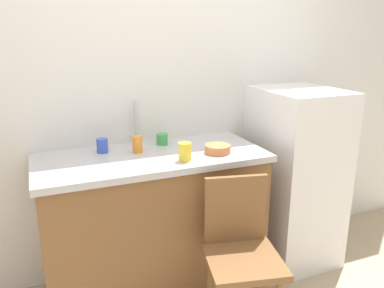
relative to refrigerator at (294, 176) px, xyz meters
name	(u,v)px	position (x,y,z in m)	size (l,w,h in m)	color
back_wall	(151,97)	(-0.96, 0.36, 0.59)	(4.80, 0.10, 2.46)	silver
cabinet_base	(153,226)	(-1.08, 0.01, -0.19)	(1.35, 0.60, 0.90)	brown
countertop	(151,157)	(-1.08, 0.01, 0.28)	(1.39, 0.64, 0.04)	#B7B7BC
faucet	(136,123)	(-1.10, 0.26, 0.44)	(0.02, 0.02, 0.29)	#B7B7BC
refrigerator	(294,176)	(0.00, 0.00, 0.00)	(0.52, 0.63, 1.28)	white
chair	(240,250)	(-0.74, -0.53, -0.14)	(0.48, 0.48, 0.89)	brown
terracotta_bowl	(218,149)	(-0.69, -0.12, 0.33)	(0.16, 0.16, 0.05)	#C67042
cup_green	(162,139)	(-0.95, 0.19, 0.34)	(0.08, 0.08, 0.07)	green
cup_yellow	(185,152)	(-0.93, -0.18, 0.35)	(0.08, 0.08, 0.11)	yellow
cup_orange	(137,144)	(-1.14, 0.08, 0.35)	(0.06, 0.06, 0.10)	orange
cup_blue	(102,146)	(-1.35, 0.16, 0.34)	(0.07, 0.07, 0.09)	blue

